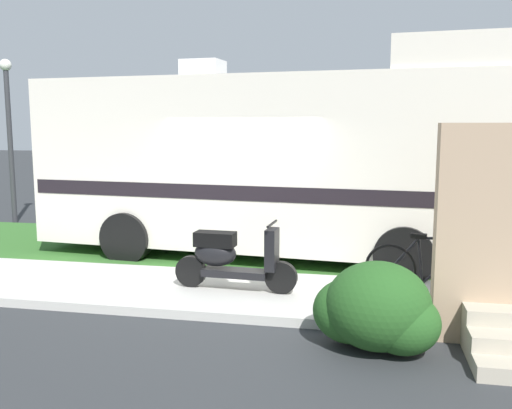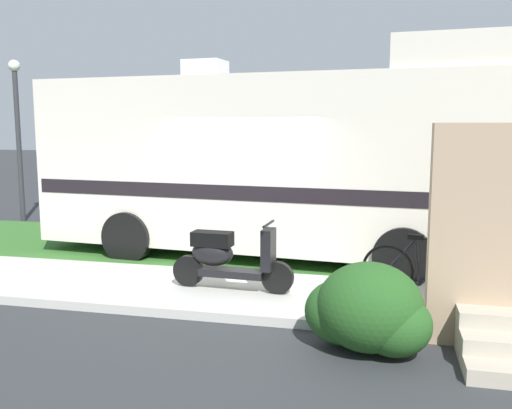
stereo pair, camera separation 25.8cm
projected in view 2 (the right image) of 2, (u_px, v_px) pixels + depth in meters
The scene contains 9 objects.
ground_plane at pixel (240, 274), 8.91m from camera, with size 80.00×80.00×0.00m, color #2D3033.
sidewalk at pixel (219, 292), 7.74m from camera, with size 24.00×2.00×0.12m.
grass_strip at pixel (260, 251), 10.35m from camera, with size 24.00×3.40×0.08m.
motorhome_rv at pixel (274, 161), 9.84m from camera, with size 8.12×3.16×3.68m.
scooter at pixel (227, 257), 7.62m from camera, with size 1.74×0.50×0.97m.
bicycle at pixel (430, 272), 7.14m from camera, with size 1.76×0.54×0.90m.
pickup_truck_near at pixel (456, 183), 13.81m from camera, with size 5.42×2.18×1.79m.
bush_by_porch at pixel (368, 311), 5.79m from camera, with size 1.33×1.00×0.94m.
street_lamp_post at pixel (18, 124), 13.49m from camera, with size 0.28×0.28×3.94m.
Camera 2 is at (2.19, -8.38, 2.37)m, focal length 38.87 mm.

